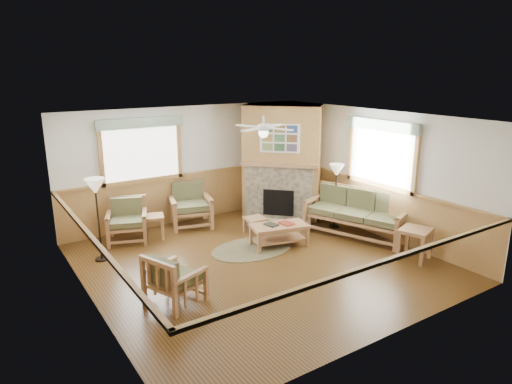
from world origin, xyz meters
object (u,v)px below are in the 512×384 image
coffee_table (279,235)px  floor_lamp_left (98,220)px  sofa (356,214)px  footstool (255,226)px  armchair_left (175,278)px  end_table_chairs (153,227)px  armchair_back_right (190,205)px  end_table_sofa (415,244)px  floor_lamp_right (336,196)px  armchair_back_left (127,221)px

coffee_table → floor_lamp_left: bearing=172.2°
sofa → footstool: bearing=-147.0°
footstool → armchair_left: bearing=-145.4°
end_table_chairs → footstool: (1.97, -0.97, -0.07)m
coffee_table → armchair_back_right: bearing=129.2°
sofa → floor_lamp_left: size_ratio=1.34×
armchair_left → armchair_back_right: bearing=-49.9°
end_table_sofa → floor_lamp_right: bearing=90.0°
armchair_back_right → end_table_chairs: bearing=-150.5°
end_table_sofa → footstool: end_table_sofa is taller
armchair_back_left → end_table_chairs: armchair_back_left is taller
armchair_left → end_table_sofa: 4.57m
floor_lamp_right → end_table_sofa: bearing=-90.0°
armchair_left → footstool: (2.71, 1.87, -0.23)m
armchair_left → coffee_table: armchair_left is taller
sofa → armchair_left: bearing=-103.6°
armchair_back_right → armchair_left: 3.55m
armchair_left → coffee_table: (2.73, 1.01, -0.18)m
end_table_chairs → end_table_sofa: 5.33m
coffee_table → floor_lamp_right: 1.83m
armchair_back_left → coffee_table: armchair_back_left is taller
armchair_back_right → floor_lamp_right: (2.73, -1.86, 0.23)m
armchair_left → footstool: size_ratio=1.95×
sofa → armchair_back_left: (-4.25, 2.38, -0.05)m
footstool → floor_lamp_left: floor_lamp_left is taller
floor_lamp_right → footstool: bearing=160.5°
end_table_sofa → floor_lamp_left: bearing=146.8°
armchair_back_left → end_table_chairs: (0.51, -0.13, -0.19)m
armchair_left → floor_lamp_right: bearing=-95.2°
coffee_table → floor_lamp_left: floor_lamp_left is taller
armchair_back_left → armchair_back_right: bearing=25.8°
end_table_chairs → floor_lamp_left: bearing=-156.4°
end_table_chairs → footstool: 2.20m
footstool → floor_lamp_right: bearing=-19.5°
end_table_chairs → floor_lamp_right: size_ratio=0.34×
sofa → footstool: size_ratio=5.09×
armchair_back_right → coffee_table: size_ratio=0.89×
armchair_back_left → coffee_table: bearing=-17.0°
armchair_back_left → armchair_left: bearing=-73.1°
end_table_chairs → sofa: bearing=-31.1°
armchair_left → armchair_back_left: bearing=-25.0°
armchair_back_left → end_table_sofa: size_ratio=1.46×
armchair_back_right → footstool: (0.97, -1.23, -0.32)m
armchair_back_right → floor_lamp_right: floor_lamp_right is taller
floor_lamp_right → coffee_table: bearing=-172.3°
armchair_back_left → armchair_left: armchair_back_left is taller
floor_lamp_right → floor_lamp_left: bearing=168.1°
armchair_left → floor_lamp_left: floor_lamp_left is taller
end_table_chairs → floor_lamp_left: floor_lamp_left is taller
armchair_back_left → floor_lamp_right: floor_lamp_right is taller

